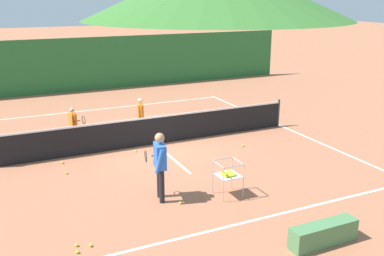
% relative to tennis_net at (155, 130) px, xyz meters
% --- Properties ---
extents(ground_plane, '(120.00, 120.00, 0.00)m').
position_rel_tennis_net_xyz_m(ground_plane, '(0.00, 0.00, -0.50)').
color(ground_plane, '#A86647').
extents(line_baseline_near, '(10.27, 0.08, 0.01)m').
position_rel_tennis_net_xyz_m(line_baseline_near, '(0.00, -5.86, -0.50)').
color(line_baseline_near, white).
rests_on(line_baseline_near, ground).
extents(line_baseline_far, '(10.27, 0.08, 0.01)m').
position_rel_tennis_net_xyz_m(line_baseline_far, '(0.00, 5.48, -0.50)').
color(line_baseline_far, white).
rests_on(line_baseline_far, ground).
extents(line_sideline_east, '(0.08, 11.34, 0.01)m').
position_rel_tennis_net_xyz_m(line_sideline_east, '(5.14, 0.00, -0.50)').
color(line_sideline_east, white).
rests_on(line_sideline_east, ground).
extents(line_service_center, '(0.08, 5.68, 0.01)m').
position_rel_tennis_net_xyz_m(line_service_center, '(0.00, 0.00, -0.50)').
color(line_service_center, white).
rests_on(line_service_center, ground).
extents(tennis_net, '(10.08, 0.08, 1.05)m').
position_rel_tennis_net_xyz_m(tennis_net, '(0.00, 0.00, 0.00)').
color(tennis_net, '#333338').
rests_on(tennis_net, ground).
extents(instructor, '(0.44, 0.83, 1.72)m').
position_rel_tennis_net_xyz_m(instructor, '(-1.35, -4.00, 0.53)').
color(instructor, black).
rests_on(instructor, ground).
extents(student_0, '(0.48, 0.56, 1.23)m').
position_rel_tennis_net_xyz_m(student_0, '(-2.43, 1.31, 0.24)').
color(student_0, black).
rests_on(student_0, ground).
extents(student_1, '(0.32, 0.54, 1.33)m').
position_rel_tennis_net_xyz_m(student_1, '(-0.07, 1.27, 0.30)').
color(student_1, silver).
rests_on(student_1, ground).
extents(ball_cart, '(0.58, 0.58, 0.90)m').
position_rel_tennis_net_xyz_m(ball_cart, '(0.25, -4.50, 0.08)').
color(ball_cart, '#B7B7BC').
rests_on(ball_cart, ground).
extents(tennis_ball_0, '(0.07, 0.07, 0.07)m').
position_rel_tennis_net_xyz_m(tennis_ball_0, '(2.54, -1.48, -0.47)').
color(tennis_ball_0, yellow).
rests_on(tennis_ball_0, ground).
extents(tennis_ball_1, '(0.07, 0.07, 0.07)m').
position_rel_tennis_net_xyz_m(tennis_ball_1, '(-3.15, -0.51, -0.47)').
color(tennis_ball_1, yellow).
rests_on(tennis_ball_1, ground).
extents(tennis_ball_2, '(0.07, 0.07, 0.07)m').
position_rel_tennis_net_xyz_m(tennis_ball_2, '(-3.18, -1.38, -0.47)').
color(tennis_ball_2, yellow).
rests_on(tennis_ball_2, ground).
extents(tennis_ball_3, '(0.07, 0.07, 0.07)m').
position_rel_tennis_net_xyz_m(tennis_ball_3, '(-0.86, -0.47, -0.47)').
color(tennis_ball_3, yellow).
rests_on(tennis_ball_3, ground).
extents(tennis_ball_4, '(0.07, 0.07, 0.07)m').
position_rel_tennis_net_xyz_m(tennis_ball_4, '(-3.65, -5.27, -0.47)').
color(tennis_ball_4, yellow).
rests_on(tennis_ball_4, ground).
extents(tennis_ball_5, '(0.07, 0.07, 0.07)m').
position_rel_tennis_net_xyz_m(tennis_ball_5, '(-1.01, -4.43, -0.47)').
color(tennis_ball_5, yellow).
rests_on(tennis_ball_5, ground).
extents(tennis_ball_6, '(0.07, 0.07, 0.07)m').
position_rel_tennis_net_xyz_m(tennis_ball_6, '(-3.68, -5.52, -0.47)').
color(tennis_ball_6, yellow).
rests_on(tennis_ball_6, ground).
extents(tennis_ball_7, '(0.07, 0.07, 0.07)m').
position_rel_tennis_net_xyz_m(tennis_ball_7, '(-3.39, -5.39, -0.47)').
color(tennis_ball_7, yellow).
rests_on(tennis_ball_7, ground).
extents(windscreen_fence, '(22.60, 0.08, 2.76)m').
position_rel_tennis_net_xyz_m(windscreen_fence, '(0.00, 9.70, 0.88)').
color(windscreen_fence, '#286B33').
rests_on(windscreen_fence, ground).
extents(courtside_bench, '(1.50, 0.36, 0.46)m').
position_rel_tennis_net_xyz_m(courtside_bench, '(0.89, -7.28, -0.27)').
color(courtside_bench, '#4C7F4C').
rests_on(courtside_bench, ground).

